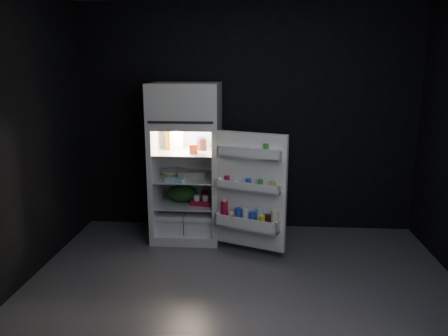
# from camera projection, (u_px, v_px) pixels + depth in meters

# --- Properties ---
(floor) EXTENTS (4.00, 3.40, 0.00)m
(floor) POSITION_uv_depth(u_px,v_px,m) (241.00, 293.00, 3.86)
(floor) COLOR #55555B
(floor) RESTS_ON ground
(wall_back) EXTENTS (4.00, 0.00, 2.70)m
(wall_back) POSITION_uv_depth(u_px,v_px,m) (247.00, 118.00, 5.21)
(wall_back) COLOR black
(wall_back) RESTS_ON ground
(wall_front) EXTENTS (4.00, 0.00, 2.70)m
(wall_front) POSITION_uv_depth(u_px,v_px,m) (231.00, 209.00, 1.90)
(wall_front) COLOR black
(wall_front) RESTS_ON ground
(wall_left) EXTENTS (0.00, 3.40, 2.70)m
(wall_left) POSITION_uv_depth(u_px,v_px,m) (7.00, 140.00, 3.70)
(wall_left) COLOR black
(wall_left) RESTS_ON ground
(refrigerator) EXTENTS (0.76, 0.71, 1.78)m
(refrigerator) POSITION_uv_depth(u_px,v_px,m) (187.00, 156.00, 4.97)
(refrigerator) COLOR silver
(refrigerator) RESTS_ON ground
(fridge_door) EXTENTS (0.74, 0.44, 1.22)m
(fridge_door) POSITION_uv_depth(u_px,v_px,m) (250.00, 193.00, 4.48)
(fridge_door) COLOR silver
(fridge_door) RESTS_ON ground
(milk_jug) EXTENTS (0.17, 0.17, 0.24)m
(milk_jug) POSITION_uv_depth(u_px,v_px,m) (176.00, 139.00, 4.98)
(milk_jug) COLOR white
(milk_jug) RESTS_ON refrigerator
(mayo_jar) EXTENTS (0.15, 0.15, 0.14)m
(mayo_jar) POSITION_uv_depth(u_px,v_px,m) (200.00, 143.00, 4.99)
(mayo_jar) COLOR #2142B6
(mayo_jar) RESTS_ON refrigerator
(jam_jar) EXTENTS (0.12, 0.12, 0.13)m
(jam_jar) POSITION_uv_depth(u_px,v_px,m) (202.00, 145.00, 4.94)
(jam_jar) COLOR black
(jam_jar) RESTS_ON refrigerator
(amber_bottle) EXTENTS (0.10, 0.10, 0.22)m
(amber_bottle) POSITION_uv_depth(u_px,v_px,m) (168.00, 140.00, 5.00)
(amber_bottle) COLOR #C2751F
(amber_bottle) RESTS_ON refrigerator
(small_carton) EXTENTS (0.10, 0.08, 0.10)m
(small_carton) POSITION_uv_depth(u_px,v_px,m) (193.00, 149.00, 4.75)
(small_carton) COLOR #EC4A1B
(small_carton) RESTS_ON refrigerator
(egg_carton) EXTENTS (0.31, 0.14, 0.07)m
(egg_carton) POSITION_uv_depth(u_px,v_px,m) (191.00, 175.00, 4.93)
(egg_carton) COLOR gray
(egg_carton) RESTS_ON refrigerator
(pie) EXTENTS (0.29, 0.29, 0.04)m
(pie) POSITION_uv_depth(u_px,v_px,m) (174.00, 173.00, 5.09)
(pie) COLOR tan
(pie) RESTS_ON refrigerator
(flat_package) EXTENTS (0.22, 0.16, 0.04)m
(flat_package) POSITION_uv_depth(u_px,v_px,m) (175.00, 180.00, 4.76)
(flat_package) COLOR #98D7EB
(flat_package) RESTS_ON refrigerator
(wrapped_pkg) EXTENTS (0.14, 0.13, 0.05)m
(wrapped_pkg) POSITION_uv_depth(u_px,v_px,m) (201.00, 172.00, 5.08)
(wrapped_pkg) COLOR beige
(wrapped_pkg) RESTS_ON refrigerator
(produce_bag) EXTENTS (0.37, 0.32, 0.20)m
(produce_bag) POSITION_uv_depth(u_px,v_px,m) (183.00, 193.00, 5.06)
(produce_bag) COLOR #193815
(produce_bag) RESTS_ON refrigerator
(yogurt_tray) EXTENTS (0.26, 0.18, 0.05)m
(yogurt_tray) POSITION_uv_depth(u_px,v_px,m) (202.00, 203.00, 4.94)
(yogurt_tray) COLOR #A50E2A
(yogurt_tray) RESTS_ON refrigerator
(small_can_red) EXTENTS (0.08, 0.08, 0.09)m
(small_can_red) POSITION_uv_depth(u_px,v_px,m) (205.00, 194.00, 5.19)
(small_can_red) COLOR #A50E2A
(small_can_red) RESTS_ON refrigerator
(small_can_silver) EXTENTS (0.07, 0.07, 0.09)m
(small_can_silver) POSITION_uv_depth(u_px,v_px,m) (211.00, 195.00, 5.15)
(small_can_silver) COLOR #BAB9BE
(small_can_silver) RESTS_ON refrigerator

